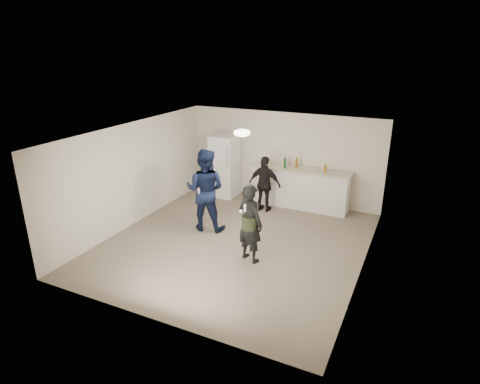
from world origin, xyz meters
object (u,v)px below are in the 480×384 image
at_px(man, 205,190).
at_px(shaker, 267,161).
at_px(fridge, 225,166).
at_px(spectator, 265,184).
at_px(woman, 250,223).
at_px(counter, 300,189).

bearing_deg(man, shaker, -116.36).
distance_m(shaker, man, 2.41).
relative_size(fridge, spectator, 1.20).
xyz_separation_m(woman, spectator, (-0.71, 2.55, -0.08)).
height_order(counter, fridge, fridge).
relative_size(counter, man, 1.32).
bearing_deg(woman, counter, -71.16).
relative_size(counter, shaker, 15.29).
bearing_deg(man, counter, -136.28).
bearing_deg(man, fridge, -84.89).
xyz_separation_m(fridge, spectator, (1.51, -0.61, -0.15)).
relative_size(shaker, spectator, 0.11).
relative_size(counter, spectator, 1.73).
distance_m(fridge, spectator, 1.64).
bearing_deg(counter, fridge, -178.23).
bearing_deg(counter, shaker, 178.78).
bearing_deg(shaker, fridge, -175.93).
xyz_separation_m(counter, fridge, (-2.27, -0.07, 0.38)).
bearing_deg(shaker, spectator, -71.93).
relative_size(fridge, woman, 1.09).
bearing_deg(spectator, fridge, -21.11).
distance_m(woman, spectator, 2.64).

